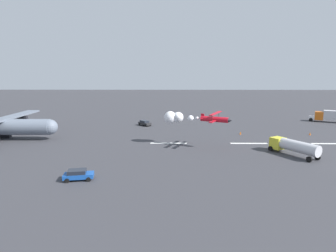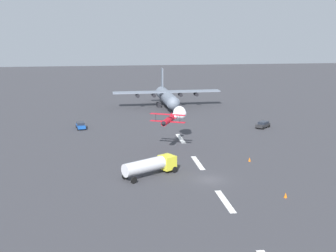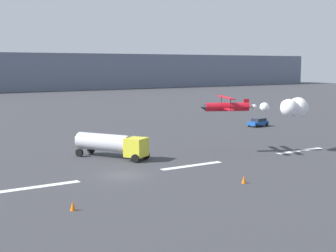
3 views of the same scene
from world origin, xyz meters
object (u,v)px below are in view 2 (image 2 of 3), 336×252
(airport_staff_sedan, at_px, (81,125))
(traffic_cone_far, at_px, (250,159))
(cargo_transport_plane, at_px, (167,97))
(followme_car_yellow, at_px, (263,124))
(stunt_biplane_red, at_px, (177,114))
(fuel_tanker_truck, at_px, (150,165))
(traffic_cone_near, at_px, (286,195))

(airport_staff_sedan, distance_m, traffic_cone_far, 43.41)
(cargo_transport_plane, height_order, followme_car_yellow, cargo_transport_plane)
(airport_staff_sedan, relative_size, traffic_cone_far, 5.83)
(stunt_biplane_red, height_order, fuel_tanker_truck, stunt_biplane_red)
(cargo_transport_plane, xyz_separation_m, traffic_cone_near, (-72.36, -6.08, -2.85))
(stunt_biplane_red, relative_size, followme_car_yellow, 3.14)
(traffic_cone_near, height_order, traffic_cone_far, same)
(airport_staff_sedan, bearing_deg, cargo_transport_plane, -44.32)
(traffic_cone_far, bearing_deg, traffic_cone_near, 177.98)
(fuel_tanker_truck, bearing_deg, traffic_cone_far, -73.98)
(airport_staff_sedan, bearing_deg, traffic_cone_near, -147.58)
(followme_car_yellow, xyz_separation_m, traffic_cone_near, (-42.31, 12.47, -0.44))
(fuel_tanker_truck, relative_size, followme_car_yellow, 2.15)
(stunt_biplane_red, bearing_deg, followme_car_yellow, -65.53)
(cargo_transport_plane, bearing_deg, airport_staff_sedan, 135.68)
(airport_staff_sedan, bearing_deg, stunt_biplane_red, -127.18)
(traffic_cone_near, bearing_deg, airport_staff_sedan, 32.42)
(traffic_cone_near, bearing_deg, fuel_tanker_truck, 56.01)
(traffic_cone_near, relative_size, traffic_cone_far, 1.00)
(stunt_biplane_red, relative_size, traffic_cone_near, 18.07)
(fuel_tanker_truck, bearing_deg, airport_staff_sedan, 19.50)
(stunt_biplane_red, height_order, followme_car_yellow, stunt_biplane_red)
(airport_staff_sedan, distance_m, traffic_cone_near, 56.42)
(fuel_tanker_truck, relative_size, airport_staff_sedan, 2.12)
(stunt_biplane_red, distance_m, fuel_tanker_truck, 22.10)
(fuel_tanker_truck, xyz_separation_m, airport_staff_sedan, (35.77, 12.66, -0.93))
(fuel_tanker_truck, height_order, airport_staff_sedan, fuel_tanker_truck)
(stunt_biplane_red, height_order, traffic_cone_near, stunt_biplane_red)
(traffic_cone_far, bearing_deg, cargo_transport_plane, 6.89)
(airport_staff_sedan, xyz_separation_m, traffic_cone_far, (-30.54, -30.85, -0.44))
(traffic_cone_near, distance_m, traffic_cone_far, 17.09)
(cargo_transport_plane, height_order, traffic_cone_near, cargo_transport_plane)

